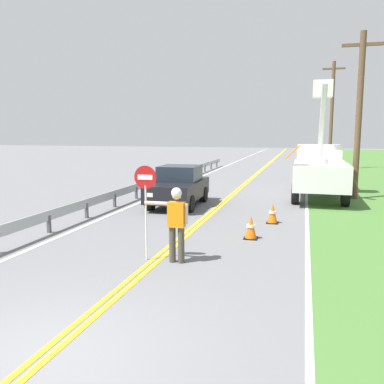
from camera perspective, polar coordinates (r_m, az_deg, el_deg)
ground_plane at (r=6.44m, az=-20.40°, el=-21.07°), size 160.00×160.00×0.00m
centerline_yellow_left at (r=24.93m, az=7.29°, el=1.16°), size 0.11×110.00×0.01m
centerline_yellow_right at (r=24.91m, az=7.70°, el=1.14°), size 0.11×110.00×0.01m
edge_line_right at (r=24.68m, az=15.80°, el=0.84°), size 0.12×110.00×0.01m
edge_line_left at (r=25.66m, az=-0.49°, el=1.43°), size 0.12×110.00×0.01m
flagger_worker at (r=9.68m, az=-2.24°, el=-3.95°), size 1.09×0.25×1.83m
stop_sign_paddle at (r=9.81m, az=-6.56°, el=0.10°), size 0.56×0.04×2.33m
utility_bucket_truck at (r=20.73m, az=17.48°, el=3.31°), size 2.69×6.82×5.58m
oncoming_sedan_nearest at (r=17.32m, az=-1.88°, el=0.82°), size 2.01×4.15×1.70m
utility_pole_near at (r=20.48m, az=22.44°, el=10.21°), size 1.80×0.28×7.62m
utility_pole_mid at (r=36.29m, az=19.05°, el=10.33°), size 1.80×0.28×8.89m
traffic_cone_lead at (r=12.11m, az=8.29°, el=-4.96°), size 0.40×0.40×0.70m
traffic_cone_mid at (r=14.28m, az=11.27°, el=-3.00°), size 0.40×0.40×0.70m
guardrail_left_shoulder at (r=22.49m, az=-4.41°, el=1.74°), size 0.10×32.00×0.71m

